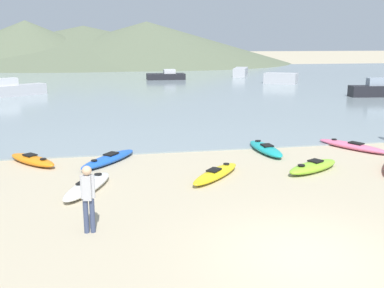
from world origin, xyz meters
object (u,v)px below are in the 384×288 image
Objects in this scene: moored_boat_4 at (13,90)px; kayak_on_sand_1 at (265,149)px; moored_boat_1 at (281,78)px; person_near_foreground at (88,195)px; moored_boat_0 at (383,90)px; kayak_on_sand_6 at (313,167)px; kayak_on_sand_4 at (88,186)px; kayak_on_sand_5 at (32,160)px; kayak_on_sand_2 at (216,174)px; moored_boat_3 at (241,72)px; kayak_on_sand_8 at (109,159)px; moored_boat_2 at (166,76)px; kayak_on_sand_7 at (352,146)px.

kayak_on_sand_1 is at bearing -57.99° from moored_boat_4.
person_near_foreground is at bearing -118.28° from moored_boat_1.
person_near_foreground is 0.29× the size of moored_boat_0.
kayak_on_sand_6 is at bearing 26.69° from person_near_foreground.
kayak_on_sand_1 is 8.33m from kayak_on_sand_4.
kayak_on_sand_5 is 0.49× the size of moored_boat_4.
kayak_on_sand_4 is 28.02m from moored_boat_4.
kayak_on_sand_6 is at bearing 1.47° from kayak_on_sand_2.
kayak_on_sand_2 is at bearing -133.18° from kayak_on_sand_1.
kayak_on_sand_2 is at bearing -108.03° from moored_boat_3.
person_near_foreground reaches higher than kayak_on_sand_1.
kayak_on_sand_5 is at bearing -126.63° from moored_boat_1.
moored_boat_4 is (-7.86, 23.76, 0.45)m from kayak_on_sand_8.
moored_boat_3 is (11.56, 41.54, 0.45)m from kayak_on_sand_1.
moored_boat_1 is at bearing 70.04° from kayak_on_sand_6.
kayak_on_sand_4 is 42.51m from moored_boat_2.
moored_boat_1 is 11.46m from moored_boat_3.
kayak_on_sand_6 reaches higher than kayak_on_sand_5.
moored_boat_4 is at bearing -136.42° from moored_boat_2.
kayak_on_sand_4 is at bearing -162.46° from kayak_on_sand_7.
person_near_foreground is 45.76m from moored_boat_2.
moored_boat_2 is (8.06, 45.04, -0.51)m from person_near_foreground.
moored_boat_3 is at bearing 66.51° from kayak_on_sand_8.
moored_boat_4 is at bearing 104.78° from kayak_on_sand_4.
kayak_on_sand_8 is 0.64× the size of moored_boat_2.
moored_boat_2 is at bearing 88.79° from kayak_on_sand_1.
moored_boat_3 reaches higher than kayak_on_sand_6.
kayak_on_sand_6 is 1.53× the size of person_near_foreground.
moored_boat_3 is (7.53, 41.71, 0.47)m from kayak_on_sand_7.
kayak_on_sand_2 is at bearing -66.45° from moored_boat_4.
person_near_foreground is at bearing -100.14° from moored_boat_2.
kayak_on_sand_8 is at bearing -178.42° from kayak_on_sand_7.
kayak_on_sand_6 is 8.96m from person_near_foreground.
kayak_on_sand_2 is 7.36m from kayak_on_sand_5.
kayak_on_sand_4 is at bearing -175.26° from kayak_on_sand_6.
kayak_on_sand_5 is at bearing 120.99° from kayak_on_sand_4.
kayak_on_sand_2 is at bearing -115.36° from moored_boat_1.
kayak_on_sand_6 is 41.03m from moored_boat_2.
moored_boat_2 is at bearing -161.38° from moored_boat_3.
moored_boat_0 is at bearing 51.24° from kayak_on_sand_6.
moored_boat_3 is (14.57, 44.75, 0.46)m from kayak_on_sand_2.
moored_boat_1 is (8.77, 30.32, 0.49)m from kayak_on_sand_7.
kayak_on_sand_6 is 0.56× the size of moored_boat_2.
person_near_foreground is (-11.28, -6.95, 0.86)m from kayak_on_sand_7.
kayak_on_sand_1 is 37.93m from moored_boat_2.
moored_boat_1 is (-3.91, 13.34, 0.02)m from moored_boat_0.
kayak_on_sand_2 is (-3.01, -3.21, -0.01)m from kayak_on_sand_1.
moored_boat_1 reaches higher than kayak_on_sand_8.
moored_boat_4 is (-31.28, 6.49, -0.01)m from moored_boat_0.
kayak_on_sand_5 is 13.69m from kayak_on_sand_7.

